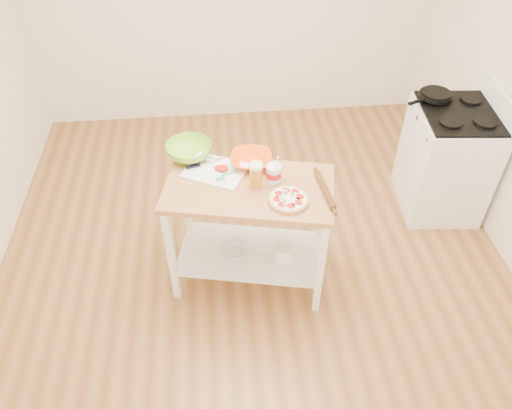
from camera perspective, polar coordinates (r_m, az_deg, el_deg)
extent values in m
cube|color=#A26B3B|center=(4.01, -0.31, -6.69)|extent=(4.00, 4.50, 0.02)
cube|color=#B77D4B|center=(3.29, -0.80, 1.85)|extent=(1.22, 0.83, 0.04)
cube|color=white|center=(3.73, -0.71, -5.57)|extent=(1.13, 0.76, 0.02)
cube|color=white|center=(3.51, -9.62, -5.91)|extent=(0.06, 0.06, 0.86)
cube|color=white|center=(3.86, -7.81, -0.26)|extent=(0.06, 0.06, 0.86)
cube|color=white|center=(3.41, 7.35, -7.39)|extent=(0.06, 0.06, 0.86)
cube|color=white|center=(3.77, 7.49, -1.45)|extent=(0.06, 0.06, 0.86)
cube|color=white|center=(4.52, 20.82, 4.67)|extent=(0.67, 0.76, 0.92)
cube|color=black|center=(4.27, 22.34, 9.66)|extent=(0.63, 0.72, 0.02)
cube|color=white|center=(4.34, 26.16, 10.41)|extent=(0.10, 0.71, 0.18)
cylinder|color=black|center=(4.36, 19.87, 11.69)|extent=(0.27, 0.27, 0.03)
cube|color=black|center=(4.22, 17.89, 11.15)|extent=(0.16, 0.09, 0.02)
cylinder|color=tan|center=(3.17, 3.72, 0.48)|extent=(0.26, 0.26, 0.02)
cylinder|color=tan|center=(3.16, 3.73, 0.65)|extent=(0.26, 0.26, 0.01)
cylinder|color=white|center=(3.16, 3.73, 0.66)|extent=(0.23, 0.23, 0.01)
cylinder|color=red|center=(3.17, 5.07, 0.89)|extent=(0.05, 0.05, 0.01)
cylinder|color=red|center=(3.20, 4.48, 1.47)|extent=(0.05, 0.05, 0.01)
cylinder|color=red|center=(3.21, 3.47, 1.63)|extent=(0.05, 0.05, 0.01)
cylinder|color=red|center=(3.18, 2.61, 1.28)|extent=(0.05, 0.05, 0.01)
cylinder|color=red|center=(3.14, 2.39, 0.61)|extent=(0.05, 0.05, 0.01)
cylinder|color=red|center=(3.11, 2.98, 0.01)|extent=(0.05, 0.05, 0.01)
cylinder|color=red|center=(3.10, 4.02, -0.15)|extent=(0.05, 0.05, 0.01)
cylinder|color=red|center=(3.13, 4.89, 0.22)|extent=(0.05, 0.05, 0.01)
sphere|color=white|center=(3.18, 4.53, 1.12)|extent=(0.03, 0.03, 0.03)
sphere|color=white|center=(3.20, 3.36, 1.50)|extent=(0.03, 0.03, 0.03)
sphere|color=white|center=(3.15, 2.91, 0.78)|extent=(0.03, 0.03, 0.03)
sphere|color=white|center=(3.11, 3.39, 0.03)|extent=(0.03, 0.03, 0.03)
plane|color=#13621A|center=(3.15, 4.86, 0.72)|extent=(0.03, 0.03, 0.00)
plane|color=#13621A|center=(3.18, 4.15, 1.20)|extent=(0.03, 0.03, 0.00)
plane|color=#13621A|center=(3.18, 3.35, 1.32)|extent=(0.03, 0.03, 0.00)
plane|color=#13621A|center=(3.15, 2.41, 0.89)|extent=(0.03, 0.03, 0.00)
plane|color=#13621A|center=(3.13, 3.32, 0.39)|extent=(0.03, 0.03, 0.00)
plane|color=#13621A|center=(3.11, 4.32, 0.02)|extent=(0.03, 0.03, 0.00)
plane|color=#13621A|center=(3.15, 4.83, 0.72)|extent=(0.03, 0.03, 0.00)
cube|color=white|center=(3.41, -4.66, 3.89)|extent=(0.49, 0.45, 0.01)
cube|color=#F4EACC|center=(3.49, -5.99, 5.22)|extent=(0.03, 0.03, 0.02)
cube|color=#F4EACC|center=(3.48, -5.47, 5.09)|extent=(0.03, 0.03, 0.02)
cube|color=#F4EACC|center=(3.47, -4.94, 4.97)|extent=(0.03, 0.03, 0.02)
cube|color=#F4EACC|center=(3.52, -5.74, 5.53)|extent=(0.03, 0.03, 0.02)
cube|color=#F4EACC|center=(3.50, -5.22, 5.42)|extent=(0.03, 0.03, 0.02)
cube|color=#F4EACC|center=(3.49, -4.70, 5.29)|extent=(0.03, 0.03, 0.02)
cylinder|color=red|center=(3.41, -4.23, 4.14)|extent=(0.07, 0.07, 0.01)
cylinder|color=red|center=(3.40, -4.00, 4.16)|extent=(0.07, 0.07, 0.01)
cylinder|color=red|center=(3.39, -3.78, 4.19)|extent=(0.07, 0.07, 0.01)
cube|color=#2DAF8F|center=(3.33, -4.09, 2.98)|extent=(0.07, 0.05, 0.01)
cylinder|color=#2DAF8F|center=(3.36, -3.15, 3.57)|extent=(0.10, 0.04, 0.01)
cube|color=silver|center=(3.48, -5.21, 4.92)|extent=(0.18, 0.07, 0.00)
cube|color=black|center=(3.44, -7.20, 4.35)|extent=(0.10, 0.05, 0.01)
imported|color=#FF5B0E|center=(3.45, -0.54, 5.10)|extent=(0.31, 0.31, 0.07)
imported|color=#7FCB2D|center=(3.54, -7.67, 6.12)|extent=(0.32, 0.32, 0.10)
cylinder|color=orange|center=(3.23, -0.01, 3.18)|extent=(0.08, 0.08, 0.15)
cylinder|color=white|center=(3.18, -0.01, 4.42)|extent=(0.09, 0.09, 0.02)
cylinder|color=white|center=(3.29, 2.02, 3.56)|extent=(0.10, 0.10, 0.12)
cylinder|color=red|center=(3.29, 2.02, 3.56)|extent=(0.10, 0.10, 0.04)
cylinder|color=silver|center=(3.23, 2.41, 4.90)|extent=(0.01, 0.06, 0.12)
cylinder|color=brown|center=(3.25, 7.90, 1.61)|extent=(0.07, 0.36, 0.04)
imported|color=silver|center=(3.69, -2.39, -5.37)|extent=(0.21, 0.21, 0.06)
cube|color=white|center=(3.64, 3.23, -5.54)|extent=(0.14, 0.14, 0.12)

